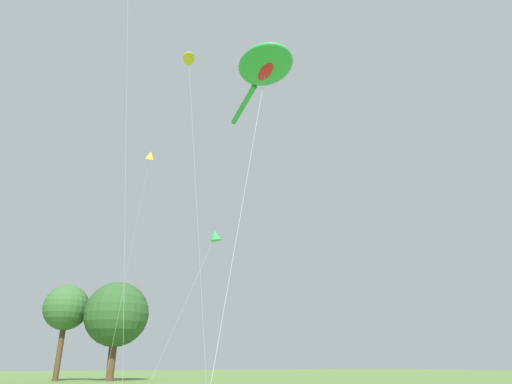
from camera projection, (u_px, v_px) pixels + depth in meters
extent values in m
ellipsoid|color=green|center=(265.00, 65.00, 26.14)|extent=(3.94, 4.57, 1.02)
cylinder|color=green|center=(243.00, 105.00, 29.89)|extent=(1.39, 4.66, 0.37)
ellipsoid|color=red|center=(265.00, 72.00, 25.97)|extent=(1.12, 1.87, 0.37)
cylinder|color=#B2B2B7|center=(242.00, 207.00, 21.45)|extent=(3.54, 0.93, 17.88)
cone|color=green|center=(215.00, 236.00, 33.22)|extent=(1.12, 1.02, 0.91)
cylinder|color=#B2B2B7|center=(183.00, 309.00, 31.04)|extent=(3.81, 1.92, 10.86)
cone|color=yellow|center=(150.00, 155.00, 30.84)|extent=(0.71, 0.87, 0.78)
cylinder|color=#B2B2B7|center=(127.00, 270.00, 29.64)|extent=(0.30, 4.34, 15.46)
cylinder|color=#B2B2B7|center=(126.00, 149.00, 24.31)|extent=(3.47, 3.26, 25.83)
ellipsoid|color=yellow|center=(189.00, 59.00, 27.23)|extent=(1.29, 1.44, 0.51)
cylinder|color=#B2B2B7|center=(197.00, 209.00, 24.21)|extent=(2.20, 0.06, 19.46)
cylinder|color=#513823|center=(59.00, 353.00, 50.16)|extent=(0.63, 0.63, 5.99)
sphere|color=#386633|center=(66.00, 307.00, 52.02)|extent=(5.22, 5.22, 5.22)
cylinder|color=#513823|center=(111.00, 360.00, 50.22)|extent=(0.90, 0.90, 4.37)
sphere|color=#2D5628|center=(117.00, 314.00, 52.12)|extent=(7.47, 7.47, 7.47)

